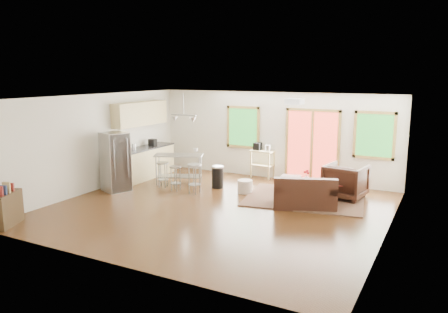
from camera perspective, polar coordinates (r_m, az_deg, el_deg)
The scene contains 29 objects.
floor at distance 10.37m, azimuth -0.78°, elevation -6.86°, with size 7.50×7.00×0.02m, color #361F0E.
ceiling at distance 9.90m, azimuth -0.82°, elevation 7.75°, with size 7.50×7.00×0.02m, color white.
back_wall at distance 13.20m, azimuth 6.51°, elevation 2.74°, with size 7.50×0.02×2.60m, color silver.
left_wall at distance 12.28m, azimuth -16.41°, elevation 1.76°, with size 0.02×7.00×2.60m, color silver.
right_wall at distance 8.93m, azimuth 20.93°, elevation -1.80°, with size 0.02×7.00×2.60m, color silver.
front_wall at distance 7.24m, azimuth -14.23°, elevation -4.23°, with size 7.50×0.02×2.60m, color silver.
window_left at distance 13.52m, azimuth 2.50°, elevation 3.85°, with size 1.10×0.05×1.30m.
french_doors at distance 12.81m, azimuth 11.42°, elevation 1.44°, with size 1.60×0.05×2.10m.
window_right at distance 12.39m, azimuth 19.05°, elevation 2.62°, with size 1.10×0.05×1.30m.
rug at distance 11.30m, azimuth 10.46°, elevation -5.42°, with size 2.89×2.22×0.03m, color #435133.
loveseat at distance 10.55m, azimuth 10.49°, elevation -4.95°, with size 1.65×1.28×0.77m.
coffee_table at distance 11.40m, azimuth 11.11°, elevation -3.80°, with size 0.93×0.61×0.35m.
armchair at distance 11.50m, azimuth 15.59°, elevation -2.92°, with size 0.95×0.89×0.97m, color black.
ottoman at distance 12.13m, azimuth 8.72°, elevation -3.43°, with size 0.54×0.54×0.36m, color black.
pouf at distance 11.66m, azimuth 2.75°, elevation -3.93°, with size 0.39×0.39×0.34m, color beige.
vase at distance 11.29m, azimuth 10.70°, elevation -2.78°, with size 0.23×0.24×0.34m.
book at distance 11.19m, azimuth 14.61°, elevation -2.91°, with size 0.22×0.03×0.30m, color maroon.
cabinets at distance 13.42m, azimuth -10.44°, elevation 1.15°, with size 0.64×2.24×2.30m.
refrigerator at distance 12.09m, azimuth -13.98°, elevation -0.67°, with size 0.81×0.80×1.59m.
island at distance 12.57m, azimuth -5.92°, elevation -0.94°, with size 1.46×1.06×0.86m.
cup at distance 12.37m, azimuth -3.75°, elevation 0.91°, with size 0.13×0.10×0.13m, color white.
bar_stool_a at distance 12.27m, azimuth -8.00°, elevation -1.59°, with size 0.42×0.42×0.71m.
bar_stool_b at distance 11.86m, azimuth -6.35°, elevation -2.08°, with size 0.32×0.32×0.68m.
bar_stool_c at distance 11.53m, azimuth -3.89°, elevation -1.99°, with size 0.40×0.40×0.79m.
trash_can at distance 12.13m, azimuth -0.84°, elevation -2.67°, with size 0.42×0.42×0.62m.
kitchen_cart at distance 13.26m, azimuth 4.99°, elevation 0.31°, with size 0.74×0.51×1.07m.
bookshelf at distance 10.21m, azimuth -26.54°, elevation -6.10°, with size 0.60×0.85×0.94m.
ceiling_flush at distance 9.81m, azimuth 9.19°, elevation 7.12°, with size 0.35×0.35×0.12m, color white.
pendant_light at distance 12.21m, azimuth -5.29°, elevation 4.94°, with size 0.80×0.18×0.79m.
Camera 1 is at (4.73, -8.68, 3.14)m, focal length 35.00 mm.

